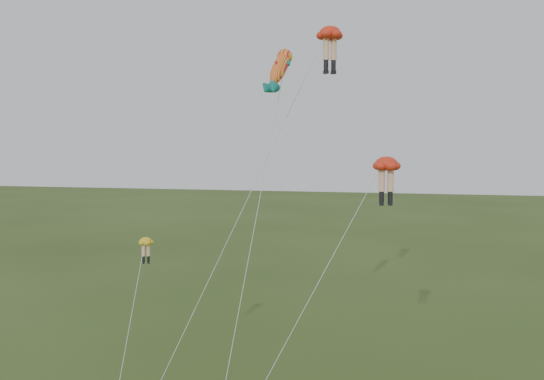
# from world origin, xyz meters

# --- Properties ---
(legs_kite_red_high) EXTENTS (9.38, 12.73, 21.88)m
(legs_kite_red_high) POSITION_xyz_m (4.95, 9.88, 21.01)
(legs_kite_red_high) COLOR red
(legs_kite_red_high) RESTS_ON ground
(legs_kite_red_mid) EXTENTS (8.01, 7.16, 14.11)m
(legs_kite_red_mid) POSITION_xyz_m (8.66, 3.53, 13.35)
(legs_kite_red_mid) COLOR red
(legs_kite_red_mid) RESTS_ON ground
(legs_kite_yellow) EXTENTS (2.71, 9.90, 9.21)m
(legs_kite_yellow) POSITION_xyz_m (-5.15, 5.06, 8.40)
(legs_kite_yellow) COLOR yellow
(legs_kite_yellow) RESTS_ON ground
(fish_kite) EXTENTS (2.57, 8.72, 20.18)m
(fish_kite) POSITION_xyz_m (2.93, 5.19, 18.76)
(fish_kite) COLOR gold
(fish_kite) RESTS_ON ground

